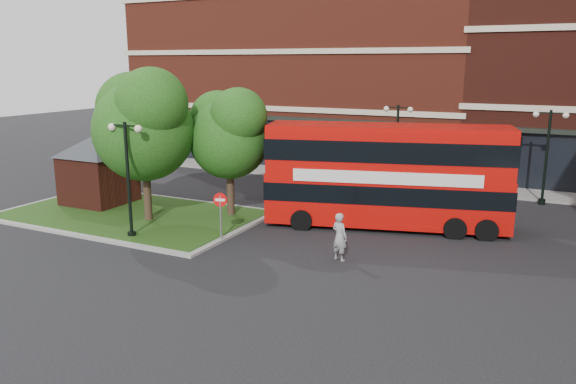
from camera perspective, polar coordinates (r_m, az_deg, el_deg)
The scene contains 15 objects.
ground at distance 21.77m, azimuth -4.93°, elevation -6.82°, with size 120.00×120.00×0.00m, color black.
pavement_far at distance 36.36m, azimuth 8.61°, elevation 1.26°, with size 44.00×3.00×0.12m, color slate.
terrace_far_left at distance 45.49m, azimuth 2.05°, elevation 12.53°, with size 26.00×12.00×14.00m, color maroon.
traffic_island at distance 28.67m, azimuth -15.60°, elevation -2.24°, with size 12.60×7.60×0.15m.
kiosk at distance 30.94m, azimuth -18.79°, elevation 2.91°, with size 6.51×6.51×3.60m.
tree_island_west at distance 26.60m, azimuth -14.55°, elevation 7.04°, with size 5.40×4.71×7.21m.
tree_island_east at distance 26.86m, azimuth -6.08°, elevation 6.25°, with size 4.46×3.90×6.29m.
lamp_island at distance 24.40m, azimuth -15.95°, elevation 1.78°, with size 1.72×0.36×5.00m.
lamp_far_left at distance 33.44m, azimuth 10.99°, elevation 4.96°, with size 1.72×0.36×5.00m.
lamp_far_right at distance 32.30m, azimuth 24.81°, elevation 3.72°, with size 1.72×0.36×5.00m.
bus at distance 25.59m, azimuth 9.97°, elevation 2.29°, with size 11.02×5.13×4.11m.
woman at distance 21.40m, azimuth 5.26°, elevation -4.55°, with size 0.68×0.45×1.86m, color gray.
car_silver at distance 35.30m, azimuth 3.42°, elevation 2.24°, with size 1.86×4.63×1.58m, color #B0B3B8.
car_white at distance 33.35m, azimuth 14.13°, elevation 0.98°, with size 1.37×3.92×1.29m, color white.
no_entry_sign at distance 23.46m, azimuth -6.88°, elevation -1.54°, with size 0.57×0.21×2.12m.
Camera 1 is at (10.70, -17.47, 7.36)m, focal length 35.00 mm.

